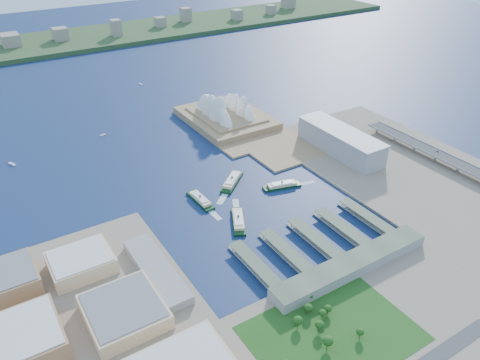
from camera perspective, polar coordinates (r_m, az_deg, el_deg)
ground at (r=600.06m, az=3.35°, el=-4.28°), size 3000.00×3000.00×0.00m
south_land at (r=486.92m, az=18.27°, el=-16.11°), size 720.00×180.00×3.00m
east_land at (r=720.16m, az=21.57°, el=0.04°), size 240.00×500.00×3.00m
peninsula at (r=840.26m, az=-0.85°, el=6.80°), size 135.00×220.00×3.00m
far_shore at (r=1446.10m, az=-20.44°, el=15.57°), size 2200.00×260.00×12.00m
opera_house at (r=842.96m, az=-1.73°, el=9.12°), size 134.00×180.00×58.00m
toaster_building at (r=752.95m, az=12.12°, el=4.66°), size 45.00×155.00×35.00m
expressway at (r=757.57m, az=25.07°, el=1.43°), size 26.00×340.00×11.85m
west_buildings at (r=464.92m, az=-18.21°, el=-16.20°), size 200.00×280.00×27.00m
ferry_wharves at (r=558.13m, az=9.01°, el=-7.17°), size 184.00×90.00×9.30m
terminal_building at (r=523.75m, az=13.40°, el=-10.10°), size 200.00×28.00×12.00m
park at (r=455.29m, az=11.30°, el=-17.21°), size 150.00×110.00×16.00m
far_skyline at (r=1419.48m, az=-20.48°, el=16.71°), size 1900.00×140.00×55.00m
ferry_a at (r=623.98m, az=-4.87°, el=-2.24°), size 15.56×54.38×10.20m
ferry_b at (r=661.46m, az=-0.97°, el=0.03°), size 55.89×50.92×11.42m
ferry_c at (r=582.64m, az=-0.21°, el=-4.77°), size 39.83×58.07×10.94m
ferry_d at (r=654.88m, az=5.14°, el=-0.51°), size 55.65×26.70×10.20m
boat_a at (r=790.63m, az=-26.04°, el=1.79°), size 9.11×14.95×2.83m
boat_b at (r=835.08m, az=-16.38°, el=5.31°), size 9.97×5.83×2.54m
boat_c at (r=968.44m, az=-0.79°, el=10.17°), size 5.71×13.49×2.94m
boat_e at (r=1060.30m, az=-12.02°, el=11.37°), size 5.31×10.85×2.55m
car_c at (r=776.97m, az=22.94°, el=3.22°), size 1.73×4.25×1.23m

